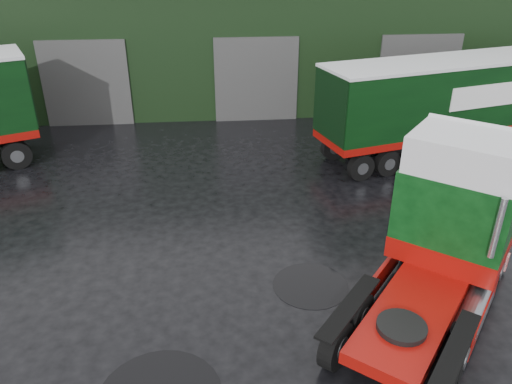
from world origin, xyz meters
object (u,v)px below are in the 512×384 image
lorry_right (456,107)px  warehouse (247,34)px  hero_tractor (434,246)px  tree_back_b (341,2)px

lorry_right → warehouse: bearing=-160.4°
warehouse → hero_tractor: (2.49, -21.03, -1.07)m
tree_back_b → hero_tractor: bearing=-100.1°
hero_tractor → tree_back_b: 31.56m
warehouse → tree_back_b: size_ratio=4.32×
lorry_right → tree_back_b: size_ratio=2.01×
warehouse → hero_tractor: size_ratio=4.81×
warehouse → lorry_right: warehouse is taller
hero_tractor → tree_back_b: tree_back_b is taller
hero_tractor → tree_back_b: size_ratio=0.90×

